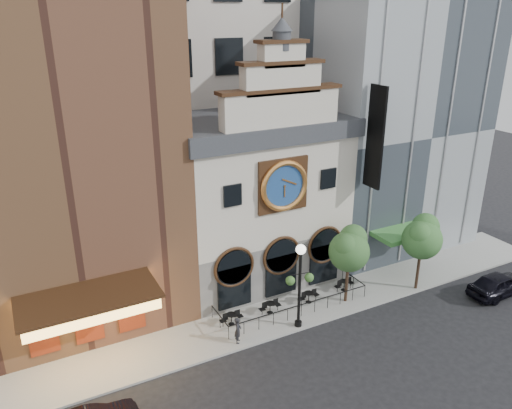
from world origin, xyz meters
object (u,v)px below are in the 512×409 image
Objects in this scene: bistro_3 at (344,284)px; pedestrian at (238,330)px; lamppost at (300,277)px; tree_left at (350,248)px; car_right at (499,284)px; bistro_2 at (309,296)px; tree_right at (422,236)px; bistro_0 at (231,318)px; bistro_1 at (270,307)px.

bistro_3 is 0.92× the size of pedestrian.
lamppost is 1.05× the size of tree_left.
pedestrian is (-9.47, -1.93, 0.39)m from bistro_3.
car_right is at bearing -70.36° from pedestrian.
tree_left is (2.45, -0.98, 3.59)m from bistro_2.
car_right reaches higher than bistro_2.
car_right is 11.68m from tree_left.
bistro_3 is at bearing 31.99° from lamppost.
bistro_2 is 0.31× the size of car_right.
pedestrian is at bearing -174.96° from tree_left.
tree_left is at bearing 169.97° from tree_right.
pedestrian reaches higher than bistro_2.
bistro_0 is 19.43m from car_right.
pedestrian is 0.31× the size of tree_left.
bistro_1 is 0.29× the size of tree_left.
lamppost is (-2.12, -2.01, 3.12)m from bistro_2.
bistro_1 is at bearing -179.41° from bistro_3.
tree_right is (-4.73, 3.25, 3.43)m from car_right.
tree_left is at bearing -55.03° from pedestrian.
tree_left is (4.57, 1.03, 0.48)m from lamppost.
bistro_2 is 3.17m from bistro_3.
pedestrian is 0.30× the size of tree_right.
pedestrian is at bearing 179.12° from tree_right.
pedestrian is 5.00m from lamppost.
tree_left is at bearing 22.25° from lamppost.
pedestrian is (-0.43, -1.86, 0.39)m from bistro_0.
bistro_0 is at bearing 160.13° from lamppost.
bistro_2 is at bearing 166.26° from tree_right.
pedestrian is at bearing -168.51° from bistro_3.
lamppost is at bearing -63.60° from pedestrian.
bistro_2 is 4.46m from tree_left.
bistro_2 is 0.29× the size of tree_left.
pedestrian is (-6.30, -1.75, 0.39)m from bistro_2.
tree_right reaches higher than bistro_0.
pedestrian is at bearing -102.97° from bistro_0.
car_right is at bearing -34.46° from tree_right.
bistro_3 is 6.51m from lamppost.
tree_right reaches higher than bistro_3.
lamppost is at bearing 77.13° from car_right.
lamppost is (0.90, -2.12, 3.12)m from bistro_1.
pedestrian is (-3.28, -1.86, 0.39)m from bistro_1.
bistro_0 is 1.95m from pedestrian.
bistro_2 is 0.27× the size of lamppost.
bistro_3 is at bearing 60.04° from car_right.
bistro_0 is 0.28× the size of tree_right.
bistro_0 is at bearing 16.96° from pedestrian.
bistro_1 is 0.28× the size of tree_right.
bistro_0 is 0.29× the size of tree_left.
tree_right is (13.95, -2.08, 3.68)m from bistro_0.
bistro_2 is 4.27m from lamppost.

